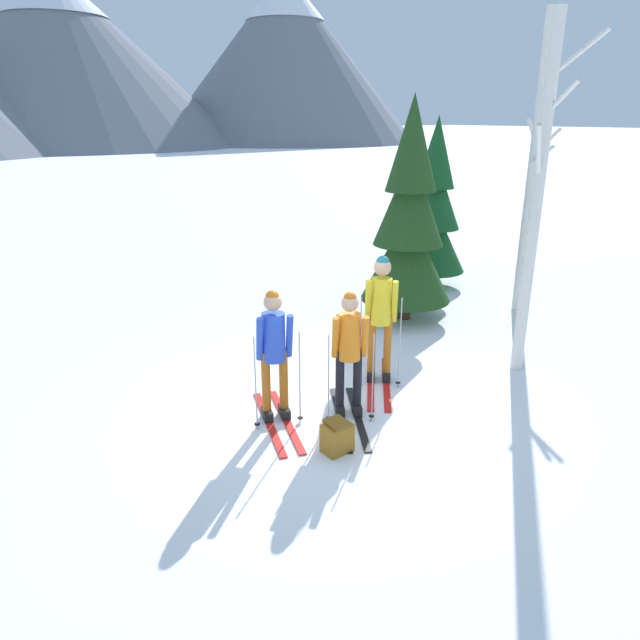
# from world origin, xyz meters

# --- Properties ---
(ground_plane) EXTENTS (400.00, 400.00, 0.00)m
(ground_plane) POSITION_xyz_m (0.00, 0.00, 0.00)
(ground_plane) COLOR white
(skier_in_blue) EXTENTS (0.74, 1.66, 1.68)m
(skier_in_blue) POSITION_xyz_m (-0.64, 0.15, 0.92)
(skier_in_blue) COLOR red
(skier_in_blue) RESTS_ON ground
(skier_in_orange) EXTENTS (1.02, 1.59, 1.63)m
(skier_in_orange) POSITION_xyz_m (0.19, -0.22, 0.91)
(skier_in_orange) COLOR black
(skier_in_orange) RESTS_ON ground
(skier_in_yellow) EXTENTS (1.29, 1.57, 1.83)m
(skier_in_yellow) POSITION_xyz_m (1.12, 0.35, 1.02)
(skier_in_yellow) COLOR red
(skier_in_yellow) RESTS_ON ground
(pine_tree_near) EXTENTS (1.64, 1.64, 3.97)m
(pine_tree_near) POSITION_xyz_m (3.21, 2.26, 1.82)
(pine_tree_near) COLOR #51381E
(pine_tree_near) RESTS_ON ground
(pine_tree_mid) EXTENTS (1.50, 1.50, 3.62)m
(pine_tree_mid) POSITION_xyz_m (5.16, 3.73, 1.66)
(pine_tree_mid) COLOR #51381E
(pine_tree_mid) RESTS_ON ground
(birch_tree_tall) EXTENTS (0.91, 0.56, 4.87)m
(birch_tree_tall) POSITION_xyz_m (3.14, -0.43, 2.50)
(birch_tree_tall) COLOR silver
(birch_tree_tall) RESTS_ON ground
(birch_tree_slender) EXTENTS (0.50, 0.90, 5.33)m
(birch_tree_slender) POSITION_xyz_m (5.41, 1.48, 2.68)
(birch_tree_slender) COLOR silver
(birch_tree_slender) RESTS_ON ground
(backpack_on_snow_front) EXTENTS (0.34, 0.28, 0.38)m
(backpack_on_snow_front) POSITION_xyz_m (-0.41, -0.87, 0.19)
(backpack_on_snow_front) COLOR #99661E
(backpack_on_snow_front) RESTS_ON ground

